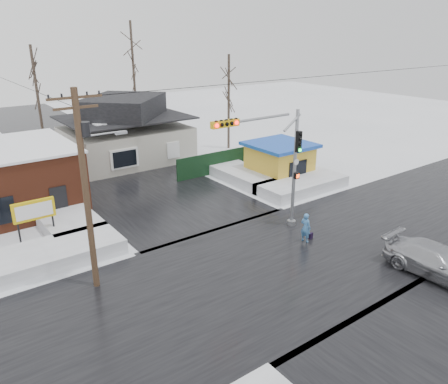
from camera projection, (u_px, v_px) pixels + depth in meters
ground at (276, 265)px, 21.97m from camera, size 120.00×120.00×0.00m
road_ns at (276, 264)px, 21.97m from camera, size 10.00×120.00×0.02m
road_ew at (276, 264)px, 21.97m from camera, size 120.00×10.00×0.02m
snowbank_nw at (51, 255)px, 22.12m from camera, size 7.00×3.00×0.80m
snowbank_ne at (302, 185)px, 32.11m from camera, size 7.00×3.00×0.80m
snowbank_nside_w at (61, 214)px, 27.01m from camera, size 3.00×8.00×0.80m
snowbank_nside_e at (239, 173)px, 34.78m from camera, size 3.00×8.00×0.80m
traffic_signal at (276, 157)px, 23.98m from camera, size 6.05×0.68×7.00m
utility_pole at (86, 181)px, 18.43m from camera, size 3.15×0.44×9.00m
marquee_sign at (34, 212)px, 23.47m from camera, size 2.20×0.21×2.55m
house at (125, 132)px, 38.78m from camera, size 10.40×8.40×5.76m
kiosk at (279, 161)px, 34.28m from camera, size 4.60×4.60×2.88m
fence at (219, 162)px, 35.84m from camera, size 8.00×0.12×1.80m
tree_far_left at (34, 70)px, 36.61m from camera, size 3.00×3.00×10.00m
tree_far_mid at (132, 47)px, 43.12m from camera, size 3.00×3.00×12.00m
tree_far_right at (229, 74)px, 41.24m from camera, size 3.00×3.00×9.00m
pedestrian at (306, 228)px, 24.07m from camera, size 0.51×0.68×1.68m
car at (438, 262)px, 20.72m from camera, size 2.38×5.23×1.48m
shopping_bag at (311, 236)px, 24.60m from camera, size 0.30×0.18×0.35m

